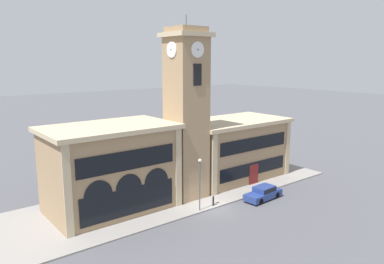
% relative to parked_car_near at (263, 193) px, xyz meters
% --- Properties ---
extents(ground_plane, '(300.00, 300.00, 0.00)m').
position_rel_parked_car_near_xyz_m(ground_plane, '(-6.14, 1.32, -0.77)').
color(ground_plane, '#4C4C51').
extents(sidewalk_kerb, '(39.50, 12.11, 0.15)m').
position_rel_parked_car_near_xyz_m(sidewalk_kerb, '(-6.14, 7.37, -0.70)').
color(sidewalk_kerb, gray).
rests_on(sidewalk_kerb, ground_plane).
extents(clock_tower, '(4.36, 4.36, 19.70)m').
position_rel_parked_car_near_xyz_m(clock_tower, '(-6.15, 5.90, 8.54)').
color(clock_tower, '#9E7F5B').
rests_on(clock_tower, ground_plane).
extents(town_hall_left_wing, '(12.92, 8.06, 8.78)m').
position_rel_parked_car_near_xyz_m(town_hall_left_wing, '(-14.38, 7.72, 3.64)').
color(town_hall_left_wing, '#9E7F5B').
rests_on(town_hall_left_wing, ground_plane).
extents(town_hall_right_wing, '(14.32, 8.06, 7.67)m').
position_rel_parked_car_near_xyz_m(town_hall_right_wing, '(2.79, 7.72, 3.09)').
color(town_hall_right_wing, '#9E7F5B').
rests_on(town_hall_right_wing, ground_plane).
extents(parked_car_near, '(4.75, 2.06, 1.48)m').
position_rel_parked_car_near_xyz_m(parked_car_near, '(0.00, 0.00, 0.00)').
color(parked_car_near, navy).
rests_on(parked_car_near, ground_plane).
extents(street_lamp, '(0.36, 0.36, 5.38)m').
position_rel_parked_car_near_xyz_m(street_lamp, '(-7.68, 1.74, 2.94)').
color(street_lamp, '#4C4C51').
rests_on(street_lamp, sidewalk_kerb).
extents(bollard, '(0.18, 0.18, 1.06)m').
position_rel_parked_car_near_xyz_m(bollard, '(-5.78, 1.81, -0.11)').
color(bollard, black).
rests_on(bollard, sidewalk_kerb).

